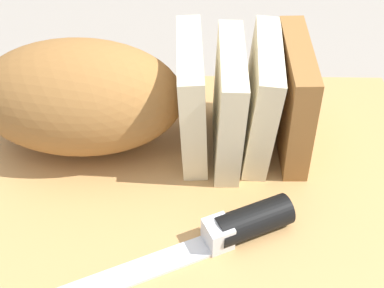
# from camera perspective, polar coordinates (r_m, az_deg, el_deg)

# --- Properties ---
(ground_plane) EXTENTS (3.00, 3.00, 0.00)m
(ground_plane) POSITION_cam_1_polar(r_m,az_deg,el_deg) (0.52, -0.00, -3.98)
(ground_plane) COLOR gray
(cutting_board) EXTENTS (0.42, 0.29, 0.02)m
(cutting_board) POSITION_cam_1_polar(r_m,az_deg,el_deg) (0.51, -0.00, -3.25)
(cutting_board) COLOR tan
(cutting_board) RESTS_ON ground_plane
(bread_loaf) EXTENTS (0.30, 0.12, 0.11)m
(bread_loaf) POSITION_cam_1_polar(r_m,az_deg,el_deg) (0.50, -6.35, 4.78)
(bread_loaf) COLOR #996633
(bread_loaf) RESTS_ON cutting_board
(bread_knife) EXTENTS (0.23, 0.12, 0.03)m
(bread_knife) POSITION_cam_1_polar(r_m,az_deg,el_deg) (0.44, 3.39, -9.17)
(bread_knife) COLOR silver
(bread_knife) RESTS_ON cutting_board
(crumb_near_knife) EXTENTS (0.01, 0.01, 0.01)m
(crumb_near_knife) POSITION_cam_1_polar(r_m,az_deg,el_deg) (0.55, 0.72, 2.87)
(crumb_near_knife) COLOR #A8753D
(crumb_near_knife) RESTS_ON cutting_board
(crumb_near_loaf) EXTENTS (0.01, 0.01, 0.01)m
(crumb_near_loaf) POSITION_cam_1_polar(r_m,az_deg,el_deg) (0.55, -3.65, 2.77)
(crumb_near_loaf) COLOR #A8753D
(crumb_near_loaf) RESTS_ON cutting_board
(crumb_stray_left) EXTENTS (0.00, 0.00, 0.00)m
(crumb_stray_left) POSITION_cam_1_polar(r_m,az_deg,el_deg) (0.55, 1.19, 2.98)
(crumb_stray_left) COLOR #A8753D
(crumb_stray_left) RESTS_ON cutting_board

